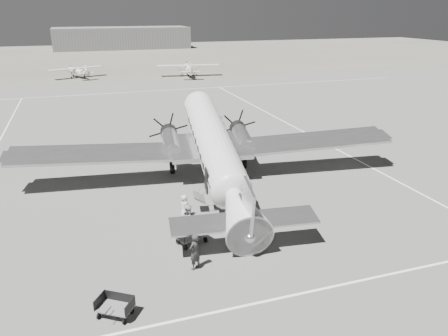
# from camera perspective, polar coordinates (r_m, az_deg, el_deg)

# --- Properties ---
(ground) EXTENTS (260.00, 260.00, 0.00)m
(ground) POSITION_cam_1_polar(r_m,az_deg,el_deg) (32.85, 0.80, -1.78)
(ground) COLOR slate
(ground) RESTS_ON ground
(taxi_line_near) EXTENTS (60.00, 0.15, 0.01)m
(taxi_line_near) POSITION_cam_1_polar(r_m,az_deg,el_deg) (21.67, 13.50, -14.94)
(taxi_line_near) COLOR white
(taxi_line_near) RESTS_ON ground
(taxi_line_right) EXTENTS (0.15, 80.00, 0.01)m
(taxi_line_right) POSITION_cam_1_polar(r_m,az_deg,el_deg) (38.27, 18.02, 0.44)
(taxi_line_right) COLOR white
(taxi_line_right) RESTS_ON ground
(taxi_line_horizon) EXTENTS (90.00, 0.15, 0.01)m
(taxi_line_horizon) POSITION_cam_1_polar(r_m,az_deg,el_deg) (70.56, -10.12, 9.83)
(taxi_line_horizon) COLOR white
(taxi_line_horizon) RESTS_ON ground
(grass_infield) EXTENTS (260.00, 90.00, 0.01)m
(grass_infield) POSITION_cam_1_polar(r_m,az_deg,el_deg) (124.77, -14.16, 13.92)
(grass_infield) COLOR #686658
(grass_infield) RESTS_ON ground
(hangar_main) EXTENTS (42.00, 14.00, 6.60)m
(hangar_main) POSITION_cam_1_polar(r_m,az_deg,el_deg) (149.79, -13.18, 16.21)
(hangar_main) COLOR slate
(hangar_main) RESTS_ON ground
(dc3_airliner) EXTENTS (31.52, 23.70, 5.58)m
(dc3_airliner) POSITION_cam_1_polar(r_m,az_deg,el_deg) (30.83, -1.18, 2.24)
(dc3_airliner) COLOR silver
(dc3_airliner) RESTS_ON ground
(light_plane_left) EXTENTS (12.50, 11.42, 2.11)m
(light_plane_left) POSITION_cam_1_polar(r_m,az_deg,el_deg) (87.38, -18.53, 11.76)
(light_plane_left) COLOR silver
(light_plane_left) RESTS_ON ground
(light_plane_right) EXTENTS (13.26, 11.39, 2.47)m
(light_plane_right) POSITION_cam_1_polar(r_m,az_deg,el_deg) (85.15, -4.65, 12.64)
(light_plane_right) COLOR silver
(light_plane_right) RESTS_ON ground
(baggage_cart_near) EXTENTS (2.04, 1.73, 0.98)m
(baggage_cart_near) POSITION_cam_1_polar(r_m,az_deg,el_deg) (24.41, -4.27, -8.76)
(baggage_cart_near) COLOR #606060
(baggage_cart_near) RESTS_ON ground
(baggage_cart_far) EXTENTS (1.90, 1.78, 0.88)m
(baggage_cart_far) POSITION_cam_1_polar(r_m,az_deg,el_deg) (19.80, -14.05, -17.23)
(baggage_cart_far) COLOR #606060
(baggage_cart_far) RESTS_ON ground
(ground_crew) EXTENTS (0.83, 0.77, 1.91)m
(ground_crew) POSITION_cam_1_polar(r_m,az_deg,el_deg) (22.00, -3.85, -10.84)
(ground_crew) COLOR #2A2A2A
(ground_crew) RESTS_ON ground
(ramp_agent) EXTENTS (0.73, 0.92, 1.82)m
(ramp_agent) POSITION_cam_1_polar(r_m,az_deg,el_deg) (25.13, -4.61, -6.78)
(ramp_agent) COLOR #ADADAB
(ramp_agent) RESTS_ON ground
(passenger) EXTENTS (0.61, 0.81, 1.48)m
(passenger) POSITION_cam_1_polar(r_m,az_deg,el_deg) (27.22, -5.20, -4.98)
(passenger) COLOR silver
(passenger) RESTS_ON ground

